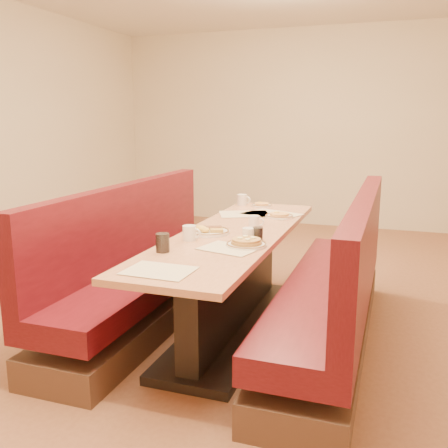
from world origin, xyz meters
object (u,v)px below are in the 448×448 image
(diner_table, at_px, (234,282))
(eggs_plate, at_px, (208,231))
(booth_right, at_px, (336,295))
(coffee_mug_d, at_px, (242,200))
(coffee_mug_c, at_px, (254,222))
(coffee_mug_a, at_px, (249,234))
(pancake_plate, at_px, (246,243))
(soda_tumbler_mid, at_px, (258,234))
(coffee_mug_b, at_px, (190,233))
(soda_tumbler_near, at_px, (163,243))
(booth_left, at_px, (144,274))

(diner_table, height_order, eggs_plate, eggs_plate)
(booth_right, xyz_separation_m, coffee_mug_d, (-1.01, 1.10, 0.44))
(booth_right, relative_size, coffee_mug_d, 19.06)
(eggs_plate, xyz_separation_m, coffee_mug_c, (0.26, 0.28, 0.03))
(diner_table, height_order, coffee_mug_c, coffee_mug_c)
(coffee_mug_a, height_order, coffee_mug_d, coffee_mug_d)
(pancake_plate, xyz_separation_m, soda_tumbler_mid, (0.03, 0.16, 0.03))
(coffee_mug_b, distance_m, coffee_mug_c, 0.59)
(pancake_plate, distance_m, coffee_mug_d, 1.54)
(soda_tumbler_near, xyz_separation_m, soda_tumbler_mid, (0.47, 0.45, -0.01))
(coffee_mug_a, bearing_deg, diner_table, 117.21)
(diner_table, bearing_deg, soda_tumbler_mid, -41.96)
(soda_tumbler_near, bearing_deg, coffee_mug_b, 83.09)
(diner_table, height_order, coffee_mug_b, coffee_mug_b)
(eggs_plate, xyz_separation_m, coffee_mug_b, (-0.04, -0.23, 0.03))
(pancake_plate, xyz_separation_m, eggs_plate, (-0.36, 0.26, -0.00))
(coffee_mug_c, distance_m, soda_tumbler_near, 0.91)
(booth_left, distance_m, coffee_mug_d, 1.27)
(coffee_mug_b, bearing_deg, eggs_plate, 82.42)
(coffee_mug_a, height_order, coffee_mug_c, coffee_mug_c)
(booth_right, height_order, pancake_plate, booth_right)
(booth_right, relative_size, soda_tumbler_mid, 27.00)
(booth_right, relative_size, coffee_mug_b, 19.17)
(booth_right, distance_m, pancake_plate, 0.76)
(booth_right, height_order, soda_tumbler_near, booth_right)
(eggs_plate, xyz_separation_m, coffee_mug_d, (-0.12, 1.21, 0.03))
(eggs_plate, relative_size, soda_tumbler_near, 2.62)
(booth_left, bearing_deg, soda_tumbler_near, -53.28)
(pancake_plate, xyz_separation_m, coffee_mug_a, (-0.02, 0.14, 0.03))
(booth_left, height_order, soda_tumbler_near, booth_left)
(diner_table, bearing_deg, coffee_mug_a, -51.91)
(coffee_mug_c, bearing_deg, coffee_mug_b, -128.43)
(booth_right, xyz_separation_m, coffee_mug_c, (-0.63, 0.18, 0.44))
(pancake_plate, distance_m, coffee_mug_b, 0.40)
(coffee_mug_c, bearing_deg, coffee_mug_a, -87.30)
(eggs_plate, bearing_deg, booth_right, 6.96)
(coffee_mug_a, bearing_deg, booth_right, 11.53)
(coffee_mug_d, bearing_deg, diner_table, -77.75)
(pancake_plate, height_order, coffee_mug_d, coffee_mug_d)
(soda_tumbler_near, bearing_deg, booth_right, 34.39)
(coffee_mug_c, xyz_separation_m, coffee_mug_d, (-0.38, 0.92, 0.00))
(eggs_plate, distance_m, coffee_mug_a, 0.36)
(coffee_mug_c, bearing_deg, booth_right, -23.69)
(pancake_plate, bearing_deg, coffee_mug_c, 100.44)
(diner_table, relative_size, coffee_mug_d, 19.06)
(pancake_plate, height_order, eggs_plate, eggs_plate)
(coffee_mug_a, bearing_deg, coffee_mug_b, -174.99)
(booth_left, height_order, booth_right, same)
(soda_tumbler_near, distance_m, soda_tumbler_mid, 0.65)
(coffee_mug_c, bearing_deg, soda_tumbler_mid, -79.28)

